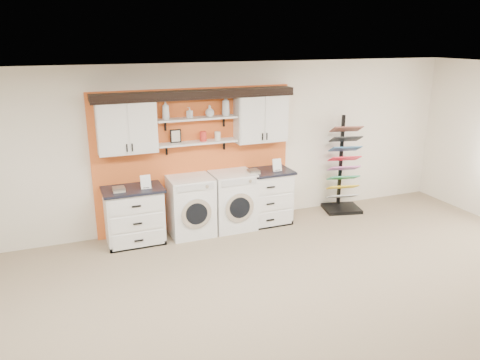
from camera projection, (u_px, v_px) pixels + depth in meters
name	position (u px, v px, depth m)	size (l,w,h in m)	color
ceiling	(322.00, 87.00, 3.94)	(10.00, 10.00, 0.00)	white
wall_back	(194.00, 148.00, 7.91)	(10.00, 10.00, 0.00)	#F0E4CF
accent_panel	(195.00, 159.00, 7.94)	(3.40, 0.07, 2.40)	orange
upper_cabinet_left	(126.00, 126.00, 7.19)	(0.90, 0.35, 0.84)	silver
upper_cabinet_right	(261.00, 117.00, 7.98)	(0.90, 0.35, 0.84)	silver
shelf_lower	(197.00, 142.00, 7.70)	(1.32, 0.28, 0.03)	silver
shelf_upper	(197.00, 118.00, 7.58)	(1.32, 0.28, 0.03)	silver
crown_molding	(196.00, 94.00, 7.47)	(3.30, 0.41, 0.13)	black
picture_frame	(176.00, 136.00, 7.58)	(0.18, 0.02, 0.22)	black
canister_red	(203.00, 136.00, 7.70)	(0.11, 0.11, 0.16)	red
canister_cream	(217.00, 136.00, 7.79)	(0.10, 0.10, 0.14)	silver
base_cabinet_left	(134.00, 215.00, 7.47)	(0.94, 0.66, 0.92)	silver
base_cabinet_right	(263.00, 197.00, 8.26)	(0.99, 0.66, 0.97)	silver
washer	(191.00, 206.00, 7.79)	(0.71, 0.71, 0.99)	white
dryer	(232.00, 200.00, 8.05)	(0.71, 0.71, 1.00)	white
sample_rack	(343.00, 182.00, 8.86)	(0.77, 0.68, 1.81)	black
soap_bottle_a	(166.00, 110.00, 7.35)	(0.12, 0.12, 0.31)	silver
soap_bottle_b	(190.00, 113.00, 7.51)	(0.08, 0.08, 0.17)	silver
soap_bottle_c	(210.00, 111.00, 7.62)	(0.15, 0.15, 0.19)	silver
soap_bottle_d	(226.00, 105.00, 7.70)	(0.13, 0.13, 0.34)	silver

